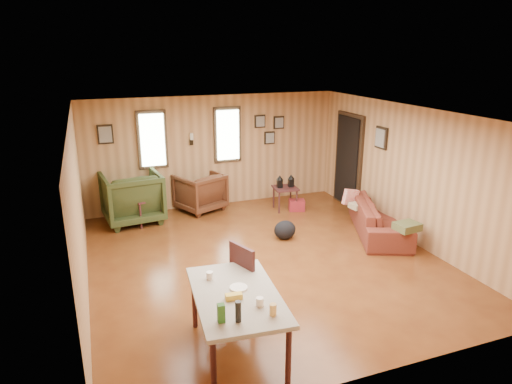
% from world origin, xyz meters
% --- Properties ---
extents(room, '(5.54, 6.04, 2.44)m').
position_xyz_m(room, '(0.17, 0.27, 1.21)').
color(room, brown).
rests_on(room, ground).
extents(sofa, '(1.38, 2.16, 0.81)m').
position_xyz_m(sofa, '(2.44, 0.32, 0.41)').
color(sofa, maroon).
rests_on(sofa, ground).
extents(recliner_brown, '(1.13, 1.10, 0.89)m').
position_xyz_m(recliner_brown, '(-0.41, 2.74, 0.45)').
color(recliner_brown, '#512A18').
rests_on(recliner_brown, ground).
extents(recliner_green, '(1.20, 1.14, 1.12)m').
position_xyz_m(recliner_green, '(-1.83, 2.54, 0.56)').
color(recliner_green, '#303B1B').
rests_on(recliner_green, ground).
extents(end_table, '(0.66, 0.64, 0.67)m').
position_xyz_m(end_table, '(-1.60, 2.34, 0.37)').
color(end_table, '#482020').
rests_on(end_table, ground).
extents(side_table, '(0.53, 0.53, 0.78)m').
position_xyz_m(side_table, '(1.31, 2.12, 0.53)').
color(side_table, '#482020').
rests_on(side_table, ground).
extents(cooler, '(0.39, 0.33, 0.24)m').
position_xyz_m(cooler, '(1.52, 1.99, 0.12)').
color(cooler, maroon).
rests_on(cooler, ground).
extents(backpack, '(0.49, 0.42, 0.35)m').
position_xyz_m(backpack, '(0.66, 0.66, 0.18)').
color(backpack, black).
rests_on(backpack, ground).
extents(sofa_pillows, '(0.59, 1.73, 0.35)m').
position_xyz_m(sofa_pillows, '(2.24, 0.08, 0.50)').
color(sofa_pillows, '#4F542F').
rests_on(sofa_pillows, sofa).
extents(dining_table, '(1.03, 1.58, 0.99)m').
position_xyz_m(dining_table, '(-1.19, -2.17, 0.70)').
color(dining_table, '#9D9384').
rests_on(dining_table, ground).
extents(dining_chair, '(0.60, 0.60, 1.04)m').
position_xyz_m(dining_chair, '(-1.02, -1.58, 0.58)').
color(dining_chair, '#303B1B').
rests_on(dining_chair, ground).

